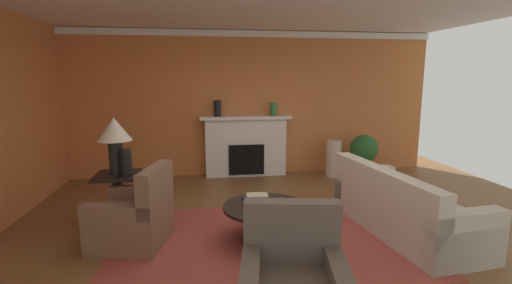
{
  "coord_description": "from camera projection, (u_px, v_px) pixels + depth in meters",
  "views": [
    {
      "loc": [
        -0.87,
        -4.3,
        1.96
      ],
      "look_at": [
        -0.1,
        1.04,
        1.0
      ],
      "focal_mm": 25.6,
      "sensor_mm": 36.0,
      "label": 1
    }
  ],
  "objects": [
    {
      "name": "vase_mantel_left",
      "position": [
        218.0,
        108.0,
        7.03
      ],
      "size": [
        0.15,
        0.15,
        0.31
      ],
      "primitive_type": "cylinder",
      "color": "black",
      "rests_on": "fireplace"
    },
    {
      "name": "book_art_folio",
      "position": [
        254.0,
        199.0,
        4.4
      ],
      "size": [
        0.28,
        0.24,
        0.04
      ],
      "primitive_type": "cube",
      "rotation": [
        0.0,
        0.0,
        0.35
      ],
      "color": "navy",
      "rests_on": "coffee_table"
    },
    {
      "name": "vase_mantel_right",
      "position": [
        273.0,
        109.0,
        7.19
      ],
      "size": [
        0.13,
        0.13,
        0.25
      ],
      "primitive_type": "cylinder",
      "color": "#33703D",
      "rests_on": "fireplace"
    },
    {
      "name": "ground_plane",
      "position": [
        276.0,
        233.0,
        4.65
      ],
      "size": [
        9.05,
        9.05,
        0.0
      ],
      "primitive_type": "plane",
      "color": "brown"
    },
    {
      "name": "side_table",
      "position": [
        119.0,
        196.0,
        4.86
      ],
      "size": [
        0.56,
        0.56,
        0.7
      ],
      "color": "black",
      "rests_on": "ground_plane"
    },
    {
      "name": "area_rug",
      "position": [
        265.0,
        240.0,
        4.43
      ],
      "size": [
        3.63,
        2.38,
        0.01
      ],
      "primitive_type": "cube",
      "color": "#993D33",
      "rests_on": "ground_plane"
    },
    {
      "name": "book_small_novel",
      "position": [
        257.0,
        197.0,
        4.34
      ],
      "size": [
        0.26,
        0.18,
        0.06
      ],
      "primitive_type": "cube",
      "rotation": [
        0.0,
        0.0,
        -0.05
      ],
      "color": "tan",
      "rests_on": "coffee_table"
    },
    {
      "name": "fireplace",
      "position": [
        246.0,
        147.0,
        7.3
      ],
      "size": [
        1.8,
        0.35,
        1.21
      ],
      "color": "white",
      "rests_on": "ground_plane"
    },
    {
      "name": "table_lamp",
      "position": [
        114.0,
        135.0,
        4.72
      ],
      "size": [
        0.44,
        0.44,
        0.75
      ],
      "color": "black",
      "rests_on": "side_table"
    },
    {
      "name": "sofa",
      "position": [
        402.0,
        210.0,
        4.63
      ],
      "size": [
        1.14,
        2.19,
        0.85
      ],
      "color": "beige",
      "rests_on": "ground_plane"
    },
    {
      "name": "armchair_near_window",
      "position": [
        134.0,
        219.0,
        4.3
      ],
      "size": [
        0.96,
        0.96,
        0.95
      ],
      "color": "brown",
      "rests_on": "ground_plane"
    },
    {
      "name": "coffee_table",
      "position": [
        265.0,
        215.0,
        4.37
      ],
      "size": [
        1.0,
        1.0,
        0.45
      ],
      "color": "black",
      "rests_on": "ground_plane"
    },
    {
      "name": "wall_fireplace",
      "position": [
        247.0,
        104.0,
        7.36
      ],
      "size": [
        7.56,
        0.12,
        2.87
      ],
      "primitive_type": "cube",
      "color": "#CC723D",
      "rests_on": "ground_plane"
    },
    {
      "name": "book_red_cover",
      "position": [
        255.0,
        202.0,
        4.4
      ],
      "size": [
        0.22,
        0.21,
        0.04
      ],
      "primitive_type": "cube",
      "rotation": [
        0.0,
        0.0,
        -0.19
      ],
      "color": "maroon",
      "rests_on": "coffee_table"
    },
    {
      "name": "vase_on_side_table",
      "position": [
        126.0,
        163.0,
        4.68
      ],
      "size": [
        0.14,
        0.14,
        0.35
      ],
      "primitive_type": "cylinder",
      "color": "black",
      "rests_on": "side_table"
    },
    {
      "name": "vase_tall_corner",
      "position": [
        333.0,
        158.0,
        7.29
      ],
      "size": [
        0.3,
        0.3,
        0.72
      ],
      "primitive_type": "cylinder",
      "color": "beige",
      "rests_on": "ground_plane"
    },
    {
      "name": "potted_plant",
      "position": [
        364.0,
        152.0,
        7.28
      ],
      "size": [
        0.56,
        0.56,
        0.83
      ],
      "color": "#A8754C",
      "rests_on": "ground_plane"
    },
    {
      "name": "crown_moulding",
      "position": [
        247.0,
        34.0,
        7.04
      ],
      "size": [
        7.56,
        0.08,
        0.12
      ],
      "primitive_type": "cube",
      "color": "white"
    }
  ]
}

